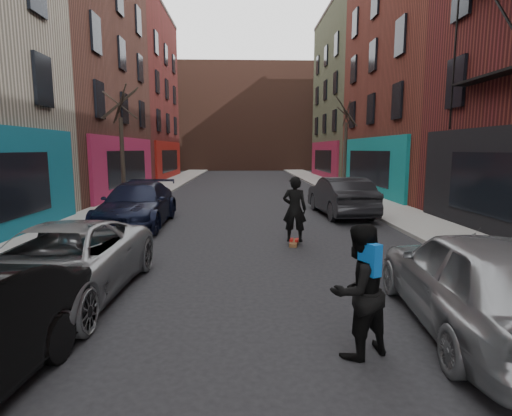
{
  "coord_description": "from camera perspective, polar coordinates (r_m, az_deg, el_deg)",
  "views": [
    {
      "loc": [
        -0.37,
        -1.63,
        2.8
      ],
      "look_at": [
        -0.1,
        6.47,
        1.6
      ],
      "focal_mm": 28.0,
      "sensor_mm": 36.0,
      "label": 1
    }
  ],
  "objects": [
    {
      "name": "tree_right_far",
      "position": [
        26.47,
        12.7,
        9.79
      ],
      "size": [
        2.0,
        2.0,
        6.8
      ],
      "primitive_type": null,
      "color": "black",
      "rests_on": "sidewalk_right"
    },
    {
      "name": "skateboarder",
      "position": [
        11.71,
        5.53,
        -0.15
      ],
      "size": [
        0.78,
        0.6,
        1.93
      ],
      "primitive_type": "imported",
      "rotation": [
        0.0,
        0.0,
        2.93
      ],
      "color": "black",
      "rests_on": "skateboard"
    },
    {
      "name": "sidewalk_left",
      "position": [
        32.29,
        -12.37,
        3.36
      ],
      "size": [
        2.5,
        84.0,
        0.13
      ],
      "primitive_type": "cube",
      "color": "gray",
      "rests_on": "ground"
    },
    {
      "name": "building_far",
      "position": [
        57.79,
        -1.52,
        12.58
      ],
      "size": [
        40.0,
        10.0,
        14.0
      ],
      "primitive_type": "cube",
      "color": "#47281E",
      "rests_on": "ground"
    },
    {
      "name": "parked_left_end",
      "position": [
        15.18,
        -16.6,
        0.47
      ],
      "size": [
        2.28,
        5.49,
        1.59
      ],
      "primitive_type": "imported",
      "rotation": [
        0.0,
        0.0,
        0.01
      ],
      "color": "black",
      "rests_on": "ground"
    },
    {
      "name": "parked_right_end",
      "position": [
        17.32,
        11.97,
        1.67
      ],
      "size": [
        2.05,
        5.08,
        1.64
      ],
      "primitive_type": "imported",
      "rotation": [
        0.0,
        0.0,
        3.2
      ],
      "color": "black",
      "rests_on": "ground"
    },
    {
      "name": "parked_right_far",
      "position": [
        7.03,
        29.15,
        -9.08
      ],
      "size": [
        2.39,
        4.95,
        1.63
      ],
      "primitive_type": "imported",
      "rotation": [
        0.0,
        0.0,
        3.04
      ],
      "color": "gray",
      "rests_on": "ground"
    },
    {
      "name": "parked_left_far",
      "position": [
        8.26,
        -26.26,
        -7.19
      ],
      "size": [
        2.53,
        5.15,
        1.41
      ],
      "primitive_type": "imported",
      "rotation": [
        0.0,
        0.0,
        -0.04
      ],
      "color": "gray",
      "rests_on": "ground"
    },
    {
      "name": "sidewalk_right",
      "position": [
        32.43,
        9.94,
        3.45
      ],
      "size": [
        2.5,
        84.0,
        0.13
      ],
      "primitive_type": "cube",
      "color": "gray",
      "rests_on": "ground"
    },
    {
      "name": "pedestrian",
      "position": [
        5.63,
        14.45,
        -11.33
      ],
      "size": [
        1.11,
        1.02,
        1.83
      ],
      "rotation": [
        0.0,
        0.0,
        3.61
      ],
      "color": "black",
      "rests_on": "ground"
    },
    {
      "name": "skateboard",
      "position": [
        11.9,
        5.46,
        -4.98
      ],
      "size": [
        0.39,
        0.83,
        0.1
      ],
      "primitive_type": "cube",
      "rotation": [
        0.0,
        0.0,
        -0.21
      ],
      "color": "brown",
      "rests_on": "ground"
    },
    {
      "name": "tree_left_far",
      "position": [
        20.49,
        -18.66,
        9.6
      ],
      "size": [
        2.0,
        2.0,
        6.5
      ],
      "primitive_type": null,
      "color": "black",
      "rests_on": "sidewalk_left"
    }
  ]
}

